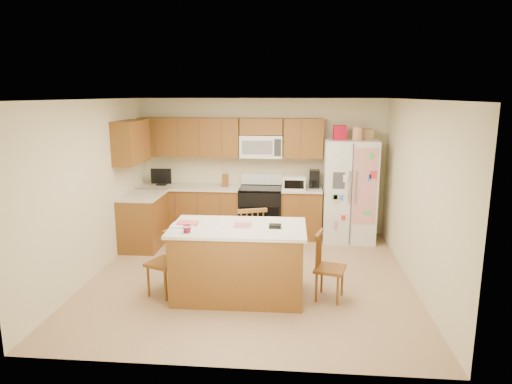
# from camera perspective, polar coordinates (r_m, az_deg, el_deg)

# --- Properties ---
(ground) EXTENTS (4.50, 4.50, 0.00)m
(ground) POSITION_cam_1_polar(r_m,az_deg,el_deg) (6.67, -0.72, -10.51)
(ground) COLOR olive
(ground) RESTS_ON ground
(room_shell) EXTENTS (4.60, 4.60, 2.52)m
(room_shell) POSITION_cam_1_polar(r_m,az_deg,el_deg) (6.26, -0.75, 1.76)
(room_shell) COLOR beige
(room_shell) RESTS_ON ground
(cabinetry) EXTENTS (3.36, 1.56, 2.15)m
(cabinetry) POSITION_cam_1_polar(r_m,az_deg,el_deg) (8.25, -6.29, 0.48)
(cabinetry) COLOR brown
(cabinetry) RESTS_ON ground
(stove) EXTENTS (0.76, 0.65, 1.13)m
(stove) POSITION_cam_1_polar(r_m,az_deg,el_deg) (8.35, 0.60, -2.40)
(stove) COLOR black
(stove) RESTS_ON ground
(refrigerator) EXTENTS (0.90, 0.79, 2.04)m
(refrigerator) POSITION_cam_1_polar(r_m,az_deg,el_deg) (8.22, 11.55, 0.32)
(refrigerator) COLOR white
(refrigerator) RESTS_ON ground
(island) EXTENTS (1.72, 1.01, 1.02)m
(island) POSITION_cam_1_polar(r_m,az_deg,el_deg) (5.92, -2.20, -8.60)
(island) COLOR brown
(island) RESTS_ON ground
(windsor_chair_left) EXTENTS (0.51, 0.52, 0.93)m
(windsor_chair_left) POSITION_cam_1_polar(r_m,az_deg,el_deg) (6.07, -11.19, -8.64)
(windsor_chair_left) COLOR brown
(windsor_chair_left) RESTS_ON ground
(windsor_chair_back) EXTENTS (0.55, 0.54, 1.02)m
(windsor_chair_back) POSITION_cam_1_polar(r_m,az_deg,el_deg) (6.58, -0.75, -6.35)
(windsor_chair_back) COLOR brown
(windsor_chair_back) RESTS_ON ground
(windsor_chair_right) EXTENTS (0.45, 0.46, 0.87)m
(windsor_chair_right) POSITION_cam_1_polar(r_m,az_deg,el_deg) (5.92, 9.01, -9.36)
(windsor_chair_right) COLOR brown
(windsor_chair_right) RESTS_ON ground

